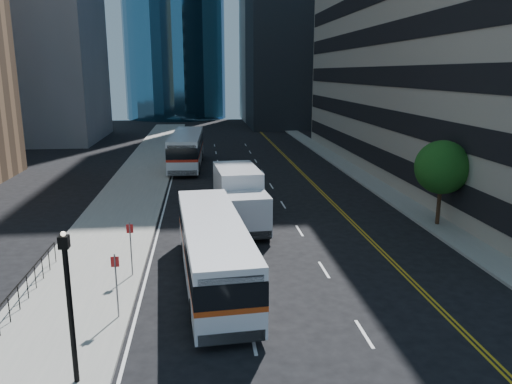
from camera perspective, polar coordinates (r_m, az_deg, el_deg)
ground at (r=22.26m, az=7.74°, el=-10.80°), size 160.00×160.00×0.00m
sidewalk_west at (r=45.87m, az=-12.87°, el=1.81°), size 5.00×90.00×0.15m
sidewalk_east at (r=47.69m, az=11.10°, el=2.34°), size 2.00×90.00×0.15m
midrise_west at (r=75.68m, az=-25.22°, el=18.67°), size 18.00×18.00×35.00m
street_tree at (r=31.52m, az=20.49°, el=2.65°), size 3.20×3.20×5.10m
lamp_post at (r=15.57m, az=-20.54°, el=-11.67°), size 0.28×0.28×4.56m
bus_front at (r=21.95m, az=-4.91°, el=-6.55°), size 3.39×11.57×2.94m
bus_rear at (r=49.85m, az=-7.92°, el=4.95°), size 3.29×12.83×3.28m
box_truck at (r=30.05m, az=-1.89°, el=-0.56°), size 3.00×7.34×3.43m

